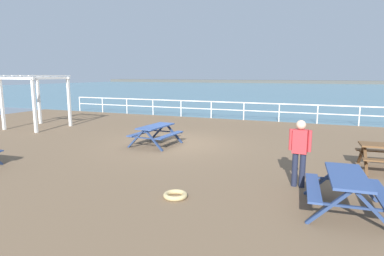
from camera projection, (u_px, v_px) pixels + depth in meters
The scene contains 9 objects.
ground_plane at pixel (173, 146), 12.94m from camera, with size 30.00×24.00×0.20m, color brown.
sea_band at pixel (293, 89), 61.10m from camera, with size 142.00×90.00×0.01m, color teal.
distant_shoreline at pixel (305, 83), 100.37m from camera, with size 142.00×6.00×1.80m, color #4C4C47.
seaward_railing at pixel (227, 107), 19.88m from camera, with size 23.07×0.07×1.08m.
picnic_table_mid_centre at pixel (156, 130), 12.51m from camera, with size 1.62×1.87×0.80m.
picnic_table_far_left at pixel (347, 184), 6.40m from camera, with size 1.66×1.90×0.80m.
visitor at pixel (300, 149), 7.80m from camera, with size 0.53×0.25×1.66m.
lattice_pergola at pixel (36, 89), 16.38m from camera, with size 2.49×2.60×2.70m.
rope_coil at pixel (175, 195), 7.23m from camera, with size 0.55×0.55×0.11m, color tan.
Camera 1 is at (5.47, -11.43, 2.74)m, focal length 30.10 mm.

